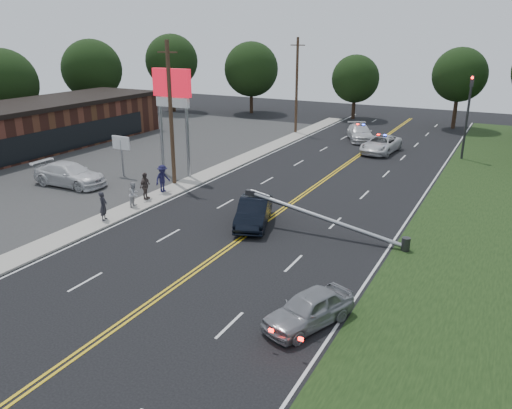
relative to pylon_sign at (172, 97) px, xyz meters
The scene contains 26 objects.
ground 18.50m from the pylon_sign, 53.13° to the right, with size 120.00×120.00×0.00m, color black.
parking_lot 11.92m from the pylon_sign, 157.17° to the right, with size 25.00×60.00×0.01m, color #2D2D2D.
sidewalk 7.46m from the pylon_sign, 62.30° to the right, with size 1.80×70.00×0.12m, color #A39E93.
centerline_yellow 12.73m from the pylon_sign, 20.85° to the right, with size 0.36×80.00×0.00m, color gold.
pharmacy_building 17.90m from the pylon_sign, behind, with size 8.40×30.40×4.30m.
pylon_sign is the anchor object (origin of this frame).
small_sign 5.45m from the pylon_sign, 150.26° to the right, with size 1.60×0.14×3.10m.
traffic_signal 24.75m from the pylon_sign, 40.39° to the left, with size 0.28×0.41×7.05m.
fallen_streetlight 16.66m from the pylon_sign, 22.22° to the right, with size 9.36×0.44×1.91m.
utility_pole_mid 2.55m from the pylon_sign, 56.98° to the right, with size 1.60×0.28×10.00m.
utility_pole_far 20.06m from the pylon_sign, 86.28° to the left, with size 1.60×0.28×10.00m.
tree_2 27.54m from the pylon_sign, 167.63° to the left, with size 7.37×7.37×8.95m.
tree_3 30.94m from the pylon_sign, 145.47° to the left, with size 7.39×7.39×9.75m.
tree_4 33.40m from the pylon_sign, 126.83° to the left, with size 7.03×7.03×10.33m.
tree_5 32.13m from the pylon_sign, 107.86° to the left, with size 7.16×7.16×9.38m.
tree_6 32.54m from the pylon_sign, 83.02° to the left, with size 5.86×5.86×7.91m.
tree_7 35.06m from the pylon_sign, 62.54° to the left, with size 5.96×5.96×8.98m.
crashed_sedan 13.07m from the pylon_sign, 32.26° to the right, with size 1.63×4.68×1.54m, color black.
waiting_sedan 22.86m from the pylon_sign, 40.90° to the right, with size 1.57×3.90×1.33m, color gray.
parked_car 9.27m from the pylon_sign, 132.54° to the right, with size 2.29×5.63×1.63m, color silver.
emergency_a 19.91m from the pylon_sign, 51.68° to the left, with size 2.54×5.50×1.53m, color silver.
emergency_b 21.96m from the pylon_sign, 66.14° to the left, with size 2.20×5.42×1.57m, color silver.
bystander_a 11.42m from the pylon_sign, 77.48° to the right, with size 0.62×0.41×1.70m, color #232229.
bystander_b 9.18m from the pylon_sign, 73.44° to the right, with size 0.77×0.60×1.58m, color #A9A8AD.
bystander_c 6.67m from the pylon_sign, 64.99° to the right, with size 1.22×0.70×1.88m, color #19173B.
bystander_d 7.92m from the pylon_sign, 72.39° to the right, with size 1.05×0.44×1.79m, color #4F433F.
Camera 1 is at (12.14, -15.93, 10.44)m, focal length 35.00 mm.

